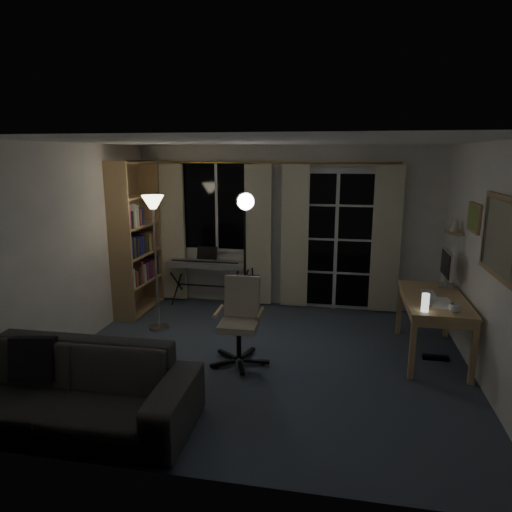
{
  "coord_description": "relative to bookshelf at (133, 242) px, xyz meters",
  "views": [
    {
      "loc": [
        0.83,
        -4.71,
        2.27
      ],
      "look_at": [
        -0.14,
        0.35,
        1.12
      ],
      "focal_mm": 32.0,
      "sensor_mm": 36.0,
      "label": 1
    }
  ],
  "objects": [
    {
      "name": "desk",
      "position": [
        4.01,
        -0.83,
        -0.42
      ],
      "size": [
        0.67,
        1.32,
        0.71
      ],
      "rotation": [
        0.0,
        0.0,
        -0.01
      ],
      "color": "#A58A55",
      "rests_on": "floor"
    },
    {
      "name": "desk_clutter",
      "position": [
        3.95,
        -1.05,
        -0.48
      ],
      "size": [
        0.42,
        0.8,
        0.89
      ],
      "rotation": [
        0.0,
        0.0,
        -0.01
      ],
      "color": "white",
      "rests_on": "desk"
    },
    {
      "name": "office_chair",
      "position": [
        1.89,
        -1.33,
        -0.48
      ],
      "size": [
        0.63,
        0.66,
        0.95
      ],
      "rotation": [
        0.0,
        0.0,
        0.02
      ],
      "color": "black",
      "rests_on": "floor"
    },
    {
      "name": "monitor",
      "position": [
        4.21,
        -0.38,
        -0.06
      ],
      "size": [
        0.17,
        0.51,
        0.44
      ],
      "rotation": [
        0.0,
        0.0,
        -0.01
      ],
      "color": "silver",
      "rests_on": "desk"
    },
    {
      "name": "mug",
      "position": [
        4.11,
        -1.33,
        -0.27
      ],
      "size": [
        0.12,
        0.09,
        0.12
      ],
      "primitive_type": "imported",
      "rotation": [
        0.0,
        0.0,
        -0.01
      ],
      "color": "silver",
      "rests_on": "desk"
    },
    {
      "name": "framed_print",
      "position": [
        4.36,
        -0.74,
        0.56
      ],
      "size": [
        0.03,
        0.42,
        0.32
      ],
      "color": "tan",
      "rests_on": "floor"
    },
    {
      "name": "curtains",
      "position": [
        1.99,
        0.59,
        0.06
      ],
      "size": [
        3.6,
        0.07,
        2.13
      ],
      "color": "gold",
      "rests_on": "floor"
    },
    {
      "name": "wall_shelf",
      "position": [
        4.29,
        -0.24,
        0.37
      ],
      "size": [
        0.16,
        0.3,
        0.18
      ],
      "color": "tan",
      "rests_on": "floor"
    },
    {
      "name": "wall_mirror",
      "position": [
        4.35,
        -1.64,
        0.51
      ],
      "size": [
        0.04,
        0.94,
        0.74
      ],
      "color": "tan",
      "rests_on": "floor"
    },
    {
      "name": "sofa",
      "position": [
        0.67,
        -2.84,
        -0.59
      ],
      "size": [
        2.27,
        0.7,
        0.88
      ],
      "rotation": [
        0.0,
        0.0,
        0.02
      ],
      "color": "#29292B",
      "rests_on": "floor"
    },
    {
      "name": "studio_light",
      "position": [
        1.67,
        -0.03,
        0.42
      ],
      "size": [
        0.4,
        0.41,
        1.82
      ],
      "rotation": [
        0.0,
        0.0,
        0.34
      ],
      "color": "black",
      "rests_on": "floor"
    },
    {
      "name": "keyboard_piano",
      "position": [
        0.96,
        0.41,
        -0.4
      ],
      "size": [
        1.17,
        0.58,
        0.84
      ],
      "rotation": [
        0.0,
        0.0,
        -0.02
      ],
      "color": "black",
      "rests_on": "floor"
    },
    {
      "name": "french_door",
      "position": [
        2.88,
        0.68,
        -0.01
      ],
      "size": [
        1.32,
        0.09,
        2.11
      ],
      "color": "white",
      "rests_on": "floor"
    },
    {
      "name": "torchiere_lamp",
      "position": [
        0.61,
        -0.62,
        0.39
      ],
      "size": [
        0.36,
        0.36,
        1.77
      ],
      "rotation": [
        0.0,
        0.0,
        -0.35
      ],
      "color": "#B2B2B7",
      "rests_on": "floor"
    },
    {
      "name": "bookshelf",
      "position": [
        0.0,
        0.0,
        0.0
      ],
      "size": [
        0.36,
        1.02,
        2.19
      ],
      "rotation": [
        0.0,
        0.0,
        -0.01
      ],
      "color": "tan",
      "rests_on": "floor"
    },
    {
      "name": "floor",
      "position": [
        2.13,
        -1.29,
        -1.05
      ],
      "size": [
        4.5,
        4.0,
        0.02
      ],
      "primitive_type": "cube",
      "color": "#3A4255",
      "rests_on": "ground"
    },
    {
      "name": "window",
      "position": [
        1.08,
        0.68,
        0.46
      ],
      "size": [
        1.2,
        0.08,
        1.4
      ],
      "color": "white",
      "rests_on": "floor"
    }
  ]
}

